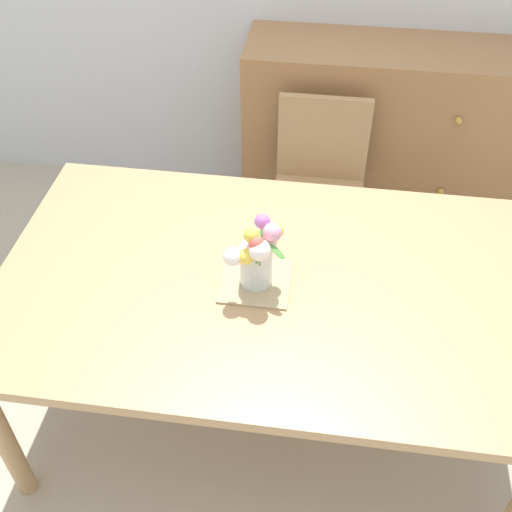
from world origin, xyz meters
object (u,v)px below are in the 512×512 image
(dining_table, at_px, (271,294))
(dresser, at_px, (383,141))
(flower_vase, at_px, (257,254))
(chair_far, at_px, (319,182))

(dining_table, height_order, dresser, dresser)
(dining_table, relative_size, flower_vase, 7.09)
(chair_far, xyz_separation_m, flower_vase, (-0.16, -0.94, 0.38))
(dining_table, distance_m, chair_far, 0.93)
(chair_far, distance_m, flower_vase, 1.03)
(dresser, height_order, flower_vase, flower_vase)
(dining_table, relative_size, dresser, 1.34)
(dining_table, bearing_deg, dresser, 72.59)
(dining_table, xyz_separation_m, flower_vase, (-0.05, -0.04, 0.22))
(dining_table, xyz_separation_m, chair_far, (0.12, 0.90, -0.16))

